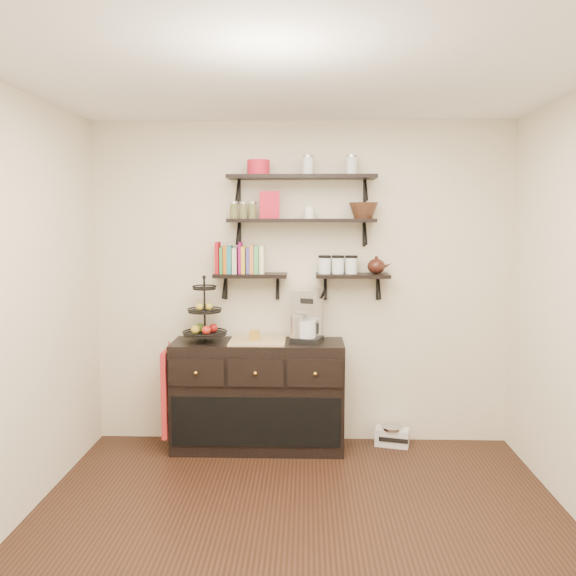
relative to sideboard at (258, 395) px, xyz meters
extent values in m
plane|color=black|center=(0.35, -1.51, -0.45)|extent=(3.50, 3.50, 0.00)
cube|color=white|center=(0.35, -1.51, 2.25)|extent=(3.50, 3.50, 0.02)
cube|color=beige|center=(0.35, 0.24, 0.90)|extent=(3.50, 0.02, 2.70)
cube|color=black|center=(0.35, 0.10, 1.78)|extent=(1.20, 0.27, 0.03)
cube|color=black|center=(-0.17, 0.22, 1.67)|extent=(0.02, 0.03, 0.20)
cube|color=black|center=(0.87, 0.22, 1.67)|extent=(0.02, 0.03, 0.20)
cube|color=black|center=(0.35, 0.10, 1.43)|extent=(1.20, 0.27, 0.03)
cube|color=black|center=(-0.17, 0.22, 1.32)|extent=(0.02, 0.03, 0.20)
cube|color=black|center=(0.87, 0.22, 1.32)|extent=(0.02, 0.03, 0.20)
cube|color=black|center=(-0.07, 0.11, 0.98)|extent=(0.60, 0.25, 0.03)
cube|color=black|center=(-0.29, 0.22, 0.87)|extent=(0.02, 0.03, 0.20)
cube|color=black|center=(0.15, 0.22, 0.87)|extent=(0.03, 0.03, 0.20)
cube|color=black|center=(0.77, 0.11, 0.98)|extent=(0.60, 0.25, 0.03)
cube|color=black|center=(0.55, 0.22, 0.87)|extent=(0.03, 0.03, 0.20)
cube|color=black|center=(0.99, 0.22, 0.87)|extent=(0.02, 0.03, 0.20)
cube|color=#A8111C|center=(-0.32, 0.12, 1.10)|extent=(0.02, 0.15, 0.20)
cube|color=#34823F|center=(-0.29, 0.12, 1.12)|extent=(0.03, 0.15, 0.24)
cube|color=#D15B08|center=(-0.25, 0.12, 1.10)|extent=(0.04, 0.15, 0.21)
cube|color=teal|center=(-0.22, 0.12, 1.12)|extent=(0.03, 0.15, 0.25)
cube|color=beige|center=(-0.18, 0.12, 1.11)|extent=(0.03, 0.15, 0.22)
cube|color=#970D5E|center=(-0.14, 0.12, 1.13)|extent=(0.04, 0.15, 0.26)
cube|color=gold|center=(-0.11, 0.12, 1.11)|extent=(0.03, 0.15, 0.23)
cube|color=#48409F|center=(-0.07, 0.12, 1.10)|extent=(0.03, 0.15, 0.20)
cube|color=#CB7A40|center=(-0.03, 0.12, 1.12)|extent=(0.04, 0.15, 0.24)
cube|color=#4FAF5C|center=(0.01, 0.12, 1.10)|extent=(0.03, 0.15, 0.21)
cube|color=#FBEDB8|center=(0.05, 0.12, 1.12)|extent=(0.03, 0.15, 0.25)
cylinder|color=silver|center=(0.54, 0.12, 1.06)|extent=(0.10, 0.10, 0.13)
cylinder|color=silver|center=(0.65, 0.12, 1.06)|extent=(0.10, 0.10, 0.13)
cylinder|color=silver|center=(0.76, 0.12, 1.06)|extent=(0.10, 0.10, 0.13)
cube|color=black|center=(0.00, 0.00, 0.00)|extent=(1.40, 0.45, 0.90)
cube|color=tan|center=(0.00, 0.00, 0.46)|extent=(0.45, 0.41, 0.02)
sphere|color=gold|center=(-0.47, -0.25, 0.25)|extent=(0.04, 0.04, 0.04)
sphere|color=gold|center=(0.00, -0.25, 0.25)|extent=(0.04, 0.04, 0.04)
sphere|color=gold|center=(0.47, -0.25, 0.25)|extent=(0.04, 0.04, 0.04)
cylinder|color=black|center=(-0.43, 0.00, 0.71)|extent=(0.02, 0.02, 0.52)
cylinder|color=black|center=(-0.43, 0.00, 0.51)|extent=(0.35, 0.35, 0.01)
cylinder|color=black|center=(-0.43, 0.00, 0.70)|extent=(0.27, 0.27, 0.02)
cylinder|color=black|center=(-0.43, 0.00, 0.88)|extent=(0.19, 0.19, 0.02)
sphere|color=#B21914|center=(-0.37, 0.04, 0.55)|extent=(0.07, 0.07, 0.07)
sphere|color=gold|center=(-0.47, 0.00, 0.73)|extent=(0.06, 0.06, 0.06)
cube|color=olive|center=(-0.03, 0.00, 0.50)|extent=(0.08, 0.08, 0.08)
cube|color=black|center=(0.40, 0.00, 0.47)|extent=(0.28, 0.27, 0.04)
cube|color=silver|center=(0.40, 0.07, 0.65)|extent=(0.25, 0.15, 0.36)
cube|color=silver|center=(0.40, 0.00, 0.84)|extent=(0.28, 0.27, 0.07)
cylinder|color=silver|center=(0.40, -0.02, 0.56)|extent=(0.18, 0.18, 0.14)
cylinder|color=silver|center=(0.32, -0.02, 0.56)|extent=(0.11, 0.11, 0.22)
cube|color=#AA2B12|center=(-0.73, -0.10, 0.05)|extent=(0.04, 0.30, 0.70)
cube|color=silver|center=(1.12, 0.09, -0.38)|extent=(0.30, 0.20, 0.15)
cylinder|color=silver|center=(1.12, 0.09, -0.30)|extent=(0.22, 0.22, 0.02)
cube|color=black|center=(1.12, 0.01, -0.38)|extent=(0.23, 0.07, 0.04)
cube|color=red|center=(0.09, 0.10, 1.56)|extent=(0.16, 0.07, 0.22)
cylinder|color=white|center=(0.42, 0.10, 1.50)|extent=(0.09, 0.09, 0.10)
cylinder|color=red|center=(0.00, 0.10, 1.86)|extent=(0.18, 0.18, 0.12)
camera|label=1|loc=(0.40, -4.88, 1.45)|focal=38.00mm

